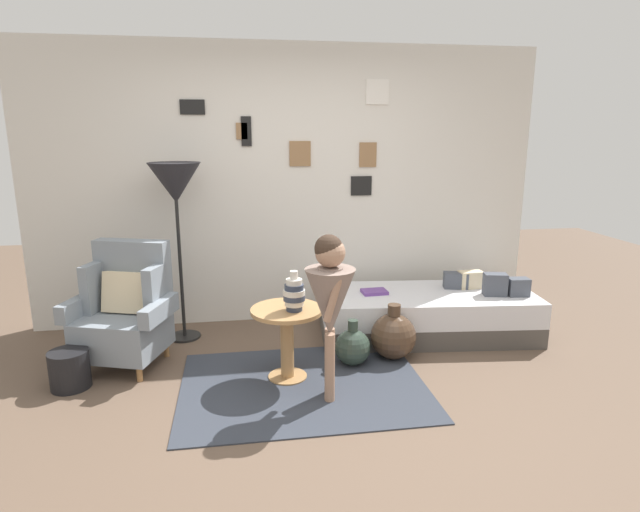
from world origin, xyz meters
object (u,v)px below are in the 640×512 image
object	(u,v)px
armchair	(126,310)
side_table	(287,329)
floor_lamp	(175,188)
person_child	(330,296)
demijohn_near	(353,347)
vase_striped	(294,294)
daybed	(427,314)
magazine_basket	(70,369)
demijohn_far	(393,336)
book_on_daybed	(374,292)

from	to	relation	value
armchair	side_table	size ratio (longest dim) A/B	1.76
floor_lamp	person_child	bearing A→B (deg)	-49.53
side_table	demijohn_near	xyz separation A→B (m)	(0.53, 0.16, -0.24)
side_table	vase_striped	bearing A→B (deg)	-43.76
vase_striped	demijohn_near	size ratio (longest dim) A/B	0.79
daybed	magazine_basket	xyz separation A→B (m)	(-2.90, -0.57, -0.06)
armchair	floor_lamp	world-z (taller)	floor_lamp
vase_striped	floor_lamp	size ratio (longest dim) A/B	0.19
demijohn_near	demijohn_far	bearing A→B (deg)	11.16
book_on_daybed	floor_lamp	bearing A→B (deg)	172.61
person_child	vase_striped	bearing A→B (deg)	124.95
armchair	daybed	xyz separation A→B (m)	(2.56, 0.19, -0.24)
armchair	magazine_basket	bearing A→B (deg)	-131.91
book_on_daybed	person_child	bearing A→B (deg)	-119.10
vase_striped	demijohn_far	world-z (taller)	vase_striped
side_table	person_child	bearing A→B (deg)	-53.21
daybed	vase_striped	distance (m)	1.54
armchair	vase_striped	bearing A→B (deg)	-22.39
armchair	floor_lamp	size ratio (longest dim) A/B	0.62
demijohn_far	side_table	bearing A→B (deg)	-165.67
person_child	demijohn_far	distance (m)	1.02
book_on_daybed	magazine_basket	distance (m)	2.51
side_table	demijohn_far	bearing A→B (deg)	14.33
person_child	demijohn_near	bearing A→B (deg)	61.44
book_on_daybed	demijohn_far	xyz separation A→B (m)	(0.03, -0.50, -0.22)
demijohn_near	armchair	bearing A→B (deg)	169.68
book_on_daybed	demijohn_near	distance (m)	0.70
demijohn_near	magazine_basket	bearing A→B (deg)	-178.43
floor_lamp	demijohn_near	size ratio (longest dim) A/B	4.19
daybed	magazine_basket	size ratio (longest dim) A/B	7.04
demijohn_near	magazine_basket	world-z (taller)	demijohn_near
floor_lamp	demijohn_far	bearing A→B (deg)	-22.48
floor_lamp	vase_striped	bearing A→B (deg)	-48.03
side_table	book_on_daybed	bearing A→B (deg)	40.20
daybed	book_on_daybed	bearing A→B (deg)	173.53
vase_striped	book_on_daybed	world-z (taller)	vase_striped
side_table	floor_lamp	size ratio (longest dim) A/B	0.35
armchair	daybed	size ratio (longest dim) A/B	0.49
daybed	demijohn_near	bearing A→B (deg)	-147.48
floor_lamp	demijohn_near	bearing A→B (deg)	-29.74
person_child	demijohn_far	world-z (taller)	person_child
person_child	magazine_basket	bearing A→B (deg)	166.27
magazine_basket	vase_striped	bearing A→B (deg)	-5.24
armchair	person_child	size ratio (longest dim) A/B	0.83
floor_lamp	person_child	distance (m)	1.80
book_on_daybed	demijohn_near	bearing A→B (deg)	-119.57
book_on_daybed	vase_striped	bearing A→B (deg)	-136.17
daybed	demijohn_far	distance (m)	0.63
daybed	person_child	world-z (taller)	person_child
vase_striped	side_table	bearing A→B (deg)	136.24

